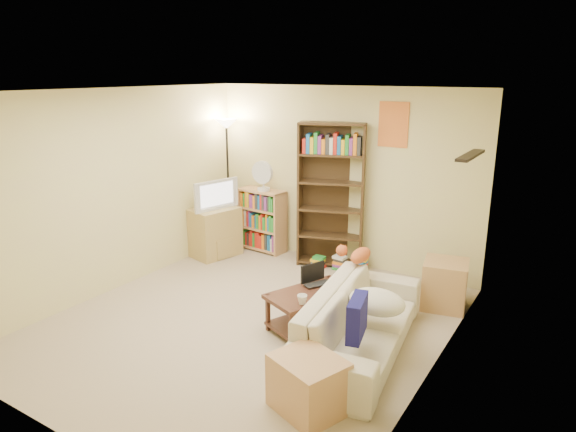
{
  "coord_description": "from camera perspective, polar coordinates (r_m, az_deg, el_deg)",
  "views": [
    {
      "loc": [
        3.09,
        -4.15,
        2.69
      ],
      "look_at": [
        0.04,
        0.75,
        1.05
      ],
      "focal_mm": 32.0,
      "sensor_mm": 36.0,
      "label": 1
    }
  ],
  "objects": [
    {
      "name": "room",
      "position": [
        5.29,
        -4.64,
        4.16
      ],
      "size": [
        4.5,
        4.54,
        2.52
      ],
      "color": "#C3A892",
      "rests_on": "ground"
    },
    {
      "name": "sofa",
      "position": [
        5.2,
        7.92,
        -11.57
      ],
      "size": [
        2.34,
        1.41,
        0.62
      ],
      "primitive_type": "imported",
      "rotation": [
        0.0,
        0.0,
        1.71
      ],
      "color": "#BBB59B",
      "rests_on": "ground"
    },
    {
      "name": "navy_pillow",
      "position": [
        4.66,
        7.68,
        -11.11
      ],
      "size": [
        0.22,
        0.42,
        0.37
      ],
      "primitive_type": "cube",
      "rotation": [
        0.0,
        0.0,
        1.81
      ],
      "color": "navy",
      "rests_on": "sofa"
    },
    {
      "name": "cream_blanket",
      "position": [
        5.11,
        9.83,
        -9.39
      ],
      "size": [
        0.57,
        0.41,
        0.24
      ],
      "primitive_type": "ellipsoid",
      "color": "beige",
      "rests_on": "sofa"
    },
    {
      "name": "tabby_cat",
      "position": [
        5.83,
        7.71,
        -4.26
      ],
      "size": [
        0.49,
        0.23,
        0.17
      ],
      "color": "#C55729",
      "rests_on": "sofa"
    },
    {
      "name": "coffee_table",
      "position": [
        5.59,
        2.61,
        -9.84
      ],
      "size": [
        0.84,
        1.07,
        0.42
      ],
      "rotation": [
        0.0,
        0.0,
        -0.4
      ],
      "color": "#47281B",
      "rests_on": "ground"
    },
    {
      "name": "laptop",
      "position": [
        5.66,
        3.6,
        -7.74
      ],
      "size": [
        0.49,
        0.47,
        0.02
      ],
      "primitive_type": "imported",
      "rotation": [
        0.0,
        0.0,
        1.06
      ],
      "color": "black",
      "rests_on": "coffee_table"
    },
    {
      "name": "laptop_screen",
      "position": [
        5.71,
        2.76,
        -6.27
      ],
      "size": [
        0.13,
        0.29,
        0.21
      ],
      "primitive_type": "cube",
      "rotation": [
        0.0,
        0.0,
        -0.4
      ],
      "color": "white",
      "rests_on": "laptop"
    },
    {
      "name": "mug",
      "position": [
        5.24,
        1.59,
        -9.26
      ],
      "size": [
        0.2,
        0.2,
        0.1
      ],
      "primitive_type": "imported",
      "rotation": [
        0.0,
        0.0,
        -0.53
      ],
      "color": "white",
      "rests_on": "coffee_table"
    },
    {
      "name": "tv_remote",
      "position": [
        5.63,
        5.83,
        -7.91
      ],
      "size": [
        0.07,
        0.17,
        0.02
      ],
      "primitive_type": "cube",
      "rotation": [
        0.0,
        0.0,
        -0.1
      ],
      "color": "black",
      "rests_on": "coffee_table"
    },
    {
      "name": "tv_stand",
      "position": [
        7.75,
        -8.12,
        -1.77
      ],
      "size": [
        0.64,
        0.78,
        0.73
      ],
      "primitive_type": "cube",
      "rotation": [
        0.0,
        0.0,
        -0.24
      ],
      "color": "tan",
      "rests_on": "ground"
    },
    {
      "name": "television",
      "position": [
        7.6,
        -8.29,
        2.42
      ],
      "size": [
        0.8,
        0.45,
        0.44
      ],
      "primitive_type": "imported",
      "rotation": [
        0.0,
        0.0,
        1.33
      ],
      "color": "black",
      "rests_on": "tv_stand"
    },
    {
      "name": "tall_bookshelf",
      "position": [
        7.15,
        4.8,
        2.69
      ],
      "size": [
        0.96,
        0.58,
        2.03
      ],
      "rotation": [
        0.0,
        0.0,
        0.33
      ],
      "color": "#3F2B18",
      "rests_on": "ground"
    },
    {
      "name": "short_bookshelf",
      "position": [
        7.88,
        -2.9,
        -0.47
      ],
      "size": [
        0.77,
        0.36,
        0.96
      ],
      "rotation": [
        0.0,
        0.0,
        -0.09
      ],
      "color": "tan",
      "rests_on": "ground"
    },
    {
      "name": "desk_fan",
      "position": [
        7.64,
        -2.84,
        4.52
      ],
      "size": [
        0.34,
        0.19,
        0.45
      ],
      "color": "silver",
      "rests_on": "short_bookshelf"
    },
    {
      "name": "floor_lamp",
      "position": [
        7.91,
        -6.79,
        7.76
      ],
      "size": [
        0.34,
        0.34,
        2.0
      ],
      "color": "black",
      "rests_on": "ground"
    },
    {
      "name": "side_table",
      "position": [
        6.32,
        17.02,
        -7.27
      ],
      "size": [
        0.58,
        0.58,
        0.56
      ],
      "primitive_type": "cube",
      "rotation": [
        0.0,
        0.0,
        0.2
      ],
      "color": "tan",
      "rests_on": "ground"
    },
    {
      "name": "end_cabinet",
      "position": [
        4.39,
        2.28,
        -18.18
      ],
      "size": [
        0.69,
        0.63,
        0.47
      ],
      "primitive_type": "cube",
      "rotation": [
        0.0,
        0.0,
        -0.35
      ],
      "color": "tan",
      "rests_on": "ground"
    },
    {
      "name": "book_stacks",
      "position": [
        7.25,
        6.0,
        -5.16
      ],
      "size": [
        0.76,
        0.34,
        0.23
      ],
      "color": "red",
      "rests_on": "ground"
    }
  ]
}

